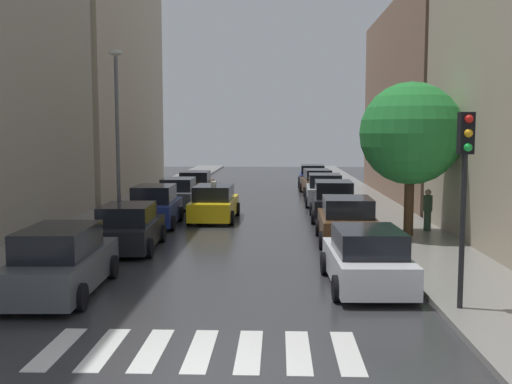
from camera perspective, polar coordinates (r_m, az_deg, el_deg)
name	(u,v)px	position (r m, az deg, el deg)	size (l,w,h in m)	color
ground_plane	(253,204)	(33.58, -0.27, -1.13)	(28.00, 72.00, 0.04)	#313134
sidewalk_left	(140,201)	(34.47, -11.13, -0.90)	(3.00, 72.00, 0.15)	gray
sidewalk_right	(368,202)	(33.93, 10.77, -1.00)	(3.00, 72.00, 0.15)	gray
crosswalk_stripes	(201,350)	(11.30, -5.39, -15.02)	(5.85, 2.20, 0.01)	silver
building_left_mid	(93,76)	(41.52, -15.53, 10.79)	(6.00, 17.34, 15.59)	#B2A38C
building_right_mid	(437,103)	(37.62, 17.10, 8.23)	(6.00, 18.08, 11.58)	#8C6B56
parked_car_left_nearest	(61,262)	(15.51, -18.32, -6.49)	(2.13, 4.62, 1.71)	#474C51
parked_car_left_second	(129,228)	(20.66, -12.23, -3.46)	(2.21, 4.29, 1.59)	black
parked_car_left_third	(155,207)	(25.75, -9.76, -1.44)	(2.16, 4.17, 1.77)	navy
parked_car_left_fourth	(179,194)	(31.64, -7.47, -0.19)	(2.06, 4.23, 1.61)	#474C51
parked_car_left_fifth	(196,184)	(37.57, -5.85, 0.75)	(2.25, 4.66, 1.58)	brown
parked_car_right_nearest	(367,259)	(15.61, 10.68, -6.43)	(2.17, 4.15, 1.57)	silver
parked_car_right_second	(347,221)	(21.75, 8.79, -2.83)	(2.21, 4.10, 1.68)	brown
parked_car_right_third	(333,202)	(27.31, 7.47, -0.95)	(2.16, 4.19, 1.81)	black
parked_car_right_fourth	(325,191)	(32.84, 6.65, 0.14)	(2.26, 4.27, 1.74)	#B2B7BF
parked_car_right_fifth	(317,183)	(38.38, 5.92, 0.90)	(2.18, 4.78, 1.66)	brown
parked_car_right_sixth	(312,176)	(44.06, 5.48, 1.52)	(2.21, 4.46, 1.63)	navy
taxi_midroad	(214,204)	(27.07, -4.06, -1.14)	(2.13, 4.52, 1.81)	yellow
pedestrian_by_kerb	(428,209)	(24.11, 16.28, -1.61)	(0.36, 0.36, 1.66)	#38513D
street_tree_right	(411,134)	(22.67, 14.75, 5.48)	(3.80, 3.80, 5.74)	#513823
traffic_light_right_corner	(465,166)	(13.47, 19.58, 2.35)	(0.30, 0.42, 4.30)	black
lamp_post_left	(117,124)	(26.29, -13.29, 6.41)	(0.60, 0.28, 7.38)	#595B60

